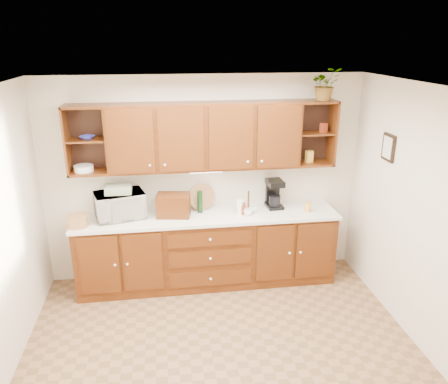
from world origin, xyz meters
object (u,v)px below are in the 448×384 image
object	(u,v)px
microwave	(120,205)
bread_box	(173,205)
coffee_maker	(274,194)
potted_plant	(325,84)

from	to	relation	value
microwave	bread_box	world-z (taller)	microwave
coffee_maker	potted_plant	size ratio (longest dim) A/B	0.95
microwave	coffee_maker	bearing A→B (deg)	-12.82
bread_box	coffee_maker	xyz separation A→B (m)	(1.29, 0.13, 0.04)
bread_box	microwave	bearing A→B (deg)	-175.57
microwave	coffee_maker	distance (m)	1.93
coffee_maker	potted_plant	world-z (taller)	potted_plant
bread_box	potted_plant	distance (m)	2.31
bread_box	coffee_maker	bearing A→B (deg)	14.73
microwave	bread_box	xyz separation A→B (m)	(0.64, -0.05, -0.02)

